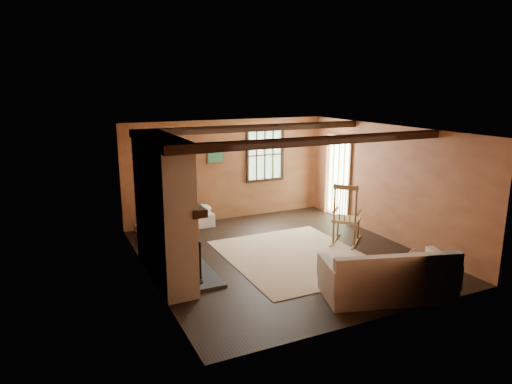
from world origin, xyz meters
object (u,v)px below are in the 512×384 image
sofa (389,280)px  rocking_chair (346,218)px  laundry_basket (202,220)px  armchair (171,220)px  fireplace (164,213)px

sofa → rocking_chair: bearing=85.7°
sofa → laundry_basket: (-1.42, 4.66, -0.14)m
laundry_basket → armchair: bearing=-151.5°
rocking_chair → laundry_basket: bearing=2.2°
fireplace → armchair: size_ratio=2.77×
fireplace → armchair: fireplace is taller
rocking_chair → armchair: bearing=16.8°
fireplace → rocking_chair: (3.76, 0.05, -0.57)m
sofa → laundry_basket: bearing=123.8°
fireplace → armchair: 2.14m
rocking_chair → sofa: (-0.90, -2.32, -0.25)m
laundry_basket → sofa: bearing=-73.0°
rocking_chair → laundry_basket: 3.31m
fireplace → rocking_chair: fireplace is taller
fireplace → laundry_basket: (1.44, 2.39, -0.95)m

